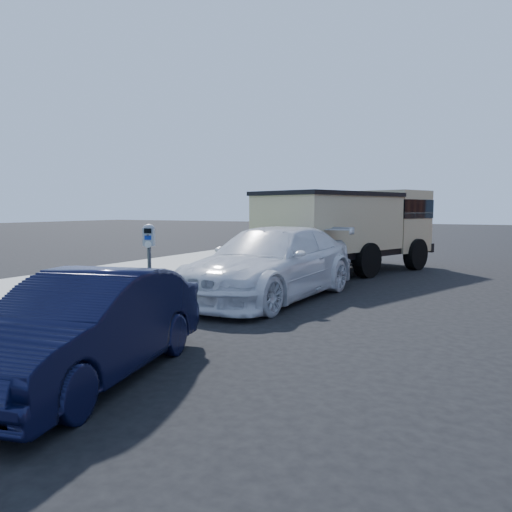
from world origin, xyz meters
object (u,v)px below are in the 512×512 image
at_px(white_wagon, 271,263).
at_px(navy_sedan, 86,327).
at_px(dump_truck, 352,226).
at_px(parking_meter, 149,247).

height_order(white_wagon, navy_sedan, white_wagon).
bearing_deg(dump_truck, parking_meter, -80.75).
relative_size(white_wagon, navy_sedan, 1.42).
bearing_deg(white_wagon, navy_sedan, -81.91).
relative_size(parking_meter, navy_sedan, 0.41).
height_order(parking_meter, navy_sedan, parking_meter).
relative_size(parking_meter, white_wagon, 0.29).
distance_m(white_wagon, dump_truck, 5.50).
height_order(parking_meter, dump_truck, dump_truck).
height_order(navy_sedan, dump_truck, dump_truck).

